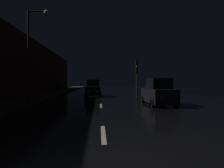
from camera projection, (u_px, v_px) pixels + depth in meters
ground at (100, 94)px, 27.72m from camera, size 27.80×84.00×0.02m
sidewalk_left at (50, 93)px, 27.15m from camera, size 4.40×84.00×0.15m
building_facade_left at (22, 65)px, 23.42m from camera, size 0.80×63.00×8.24m
lane_centerline at (100, 97)px, 21.71m from camera, size 0.16×30.92×0.01m
traffic_light_far_right at (137, 70)px, 26.06m from camera, size 0.34×0.47×5.01m
streetlamp_overhead at (34, 42)px, 13.70m from camera, size 1.70×0.44×7.45m
car_approaching_headlights at (93, 89)px, 22.23m from camera, size 1.95×4.23×2.13m
car_parked_right_near at (158, 93)px, 14.25m from camera, size 1.96×4.24×2.13m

